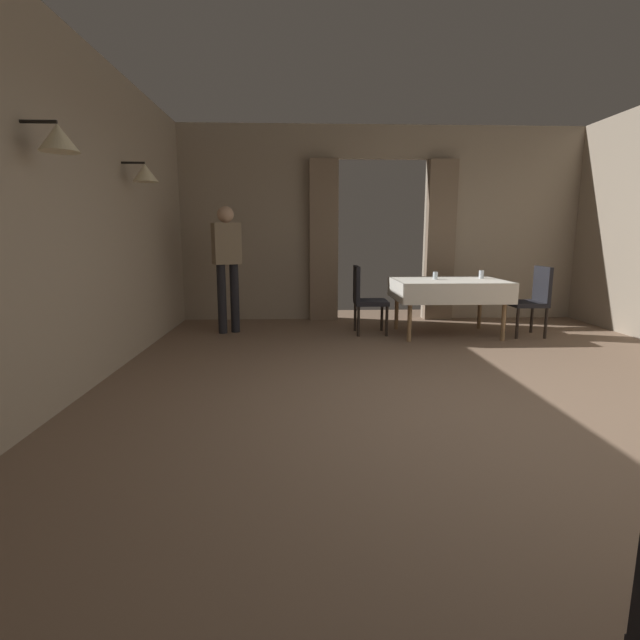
# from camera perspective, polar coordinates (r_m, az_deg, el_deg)

# --- Properties ---
(ground) EXTENTS (10.08, 10.08, 0.00)m
(ground) POSITION_cam_1_polar(r_m,az_deg,el_deg) (3.86, 17.57, -10.53)
(ground) COLOR #7A604C
(wall_left) EXTENTS (0.49, 8.40, 3.00)m
(wall_left) POSITION_cam_1_polar(r_m,az_deg,el_deg) (3.89, -32.42, 11.16)
(wall_left) COLOR gray
(wall_left) RESTS_ON ground
(wall_back) EXTENTS (6.40, 0.27, 3.00)m
(wall_back) POSITION_cam_1_polar(r_m,az_deg,el_deg) (7.68, 7.43, 11.42)
(wall_back) COLOR gray
(wall_back) RESTS_ON ground
(dining_table_mid) EXTENTS (1.45, 1.05, 0.75)m
(dining_table_mid) POSITION_cam_1_polar(r_m,az_deg,el_deg) (6.58, 15.24, 3.97)
(dining_table_mid) COLOR olive
(dining_table_mid) RESTS_ON ground
(chair_mid_left) EXTENTS (0.44, 0.44, 0.93)m
(chair_mid_left) POSITION_cam_1_polar(r_m,az_deg,el_deg) (6.46, 5.45, 2.85)
(chair_mid_left) COLOR black
(chair_mid_left) RESTS_ON ground
(chair_mid_right) EXTENTS (0.44, 0.44, 0.93)m
(chair_mid_right) POSITION_cam_1_polar(r_m,az_deg,el_deg) (6.91, 24.29, 2.47)
(chair_mid_right) COLOR black
(chair_mid_right) RESTS_ON ground
(glass_mid_a) EXTENTS (0.07, 0.07, 0.10)m
(glass_mid_a) POSITION_cam_1_polar(r_m,az_deg,el_deg) (6.58, 13.76, 5.24)
(glass_mid_a) COLOR silver
(glass_mid_a) RESTS_ON dining_table_mid
(glass_mid_b) EXTENTS (0.07, 0.07, 0.11)m
(glass_mid_b) POSITION_cam_1_polar(r_m,az_deg,el_deg) (6.88, 18.91, 5.23)
(glass_mid_b) COLOR silver
(glass_mid_b) RESTS_ON dining_table_mid
(person_waiter_by_doorway) EXTENTS (0.42, 0.35, 1.72)m
(person_waiter_by_doorway) POSITION_cam_1_polar(r_m,az_deg,el_deg) (6.58, -11.17, 7.28)
(person_waiter_by_doorway) COLOR black
(person_waiter_by_doorway) RESTS_ON ground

